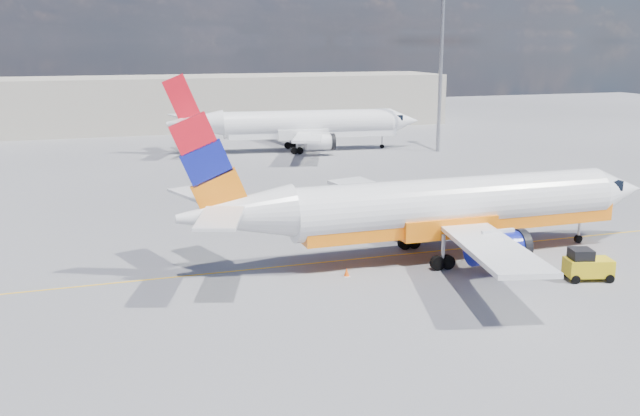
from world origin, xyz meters
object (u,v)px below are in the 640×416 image
object	(u,v)px
second_jet	(301,125)
gse_tug	(587,265)
main_jet	(440,208)
traffic_cone	(347,272)

from	to	relation	value
second_jet	gse_tug	size ratio (longest dim) A/B	11.24
main_jet	second_jet	bearing A→B (deg)	83.97
second_jet	gse_tug	world-z (taller)	second_jet
gse_tug	traffic_cone	xyz separation A→B (m)	(-12.79, 4.76, -0.61)
second_jet	traffic_cone	bearing A→B (deg)	-97.89
gse_tug	traffic_cone	distance (m)	13.66
gse_tug	traffic_cone	size ratio (longest dim) A/B	5.46
main_jet	gse_tug	bearing A→B (deg)	-47.34
second_jet	traffic_cone	xyz separation A→B (m)	(-11.27, -46.94, -2.95)
traffic_cone	main_jet	bearing A→B (deg)	14.27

